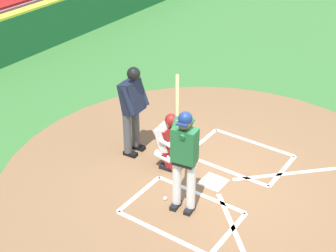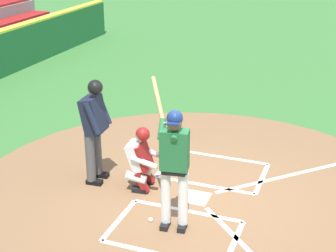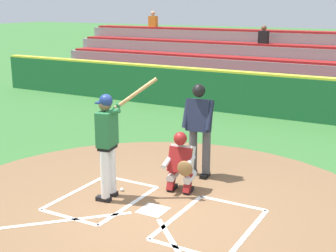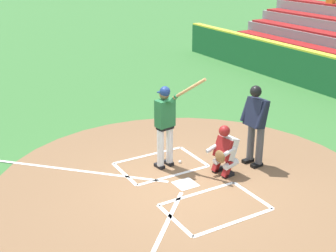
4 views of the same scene
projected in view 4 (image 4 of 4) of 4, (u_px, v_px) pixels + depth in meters
ground_plane at (185, 185)px, 9.55m from camera, size 120.00×120.00×0.00m
dirt_circle at (185, 184)px, 9.55m from camera, size 8.00×8.00×0.01m
home_plate_and_chalk at (148, 195)px, 9.13m from camera, size 7.93×4.91×0.01m
batter at (166, 121)px, 9.92m from camera, size 0.87×0.83×2.13m
catcher at (225, 149)px, 9.77m from camera, size 0.63×0.62×1.13m
plate_umpire at (256, 120)px, 10.04m from camera, size 0.60×0.44×1.86m
baseball at (180, 162)px, 10.48m from camera, size 0.07×0.07×0.07m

